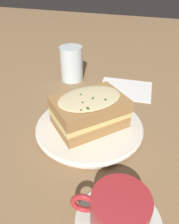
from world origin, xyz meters
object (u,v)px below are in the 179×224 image
(sandwich, at_px, (90,111))
(teacup_with_saucer, at_px, (119,212))
(dinner_plate, at_px, (89,127))
(napkin, at_px, (125,89))
(water_glass, at_px, (72,64))

(sandwich, height_order, teacup_with_saucer, sandwich)
(dinner_plate, relative_size, napkin, 1.58)
(dinner_plate, xyz_separation_m, teacup_with_saucer, (0.10, -0.18, 0.02))
(dinner_plate, xyz_separation_m, napkin, (0.04, 0.21, -0.01))
(sandwich, bearing_deg, napkin, 79.40)
(teacup_with_saucer, xyz_separation_m, napkin, (-0.06, 0.39, -0.02))
(teacup_with_saucer, relative_size, water_glass, 1.28)
(dinner_plate, height_order, sandwich, sandwich)
(dinner_plate, bearing_deg, sandwich, -68.22)
(sandwich, relative_size, water_glass, 1.72)
(teacup_with_saucer, height_order, napkin, teacup_with_saucer)
(dinner_plate, distance_m, water_glass, 0.26)
(dinner_plate, relative_size, water_glass, 2.27)
(sandwich, height_order, water_glass, water_glass)
(water_glass, bearing_deg, teacup_with_saucer, -59.87)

